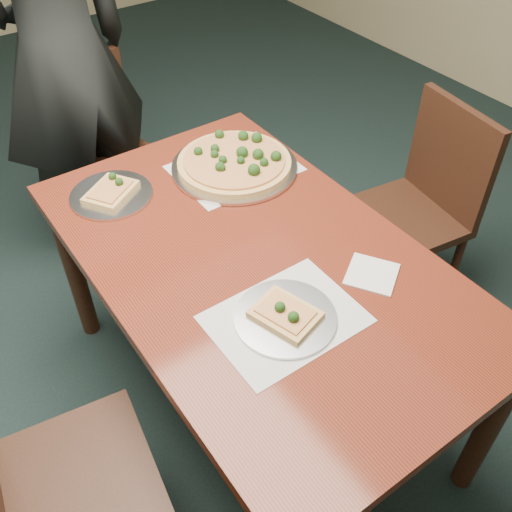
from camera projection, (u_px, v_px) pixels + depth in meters
ground at (188, 403)px, 2.21m from camera, size 8.00×8.00×0.00m
dining_table at (256, 277)px, 1.79m from camera, size 0.90×1.50×0.75m
chair_far at (112, 153)px, 2.57m from camera, size 0.52×0.52×0.91m
chair_left at (38, 485)px, 1.45m from camera, size 0.48×0.48×0.91m
chair_right at (420, 201)px, 2.31m from camera, size 0.47×0.47×0.91m
diner at (60, 55)px, 2.27m from camera, size 0.78×0.59×1.93m
placemat_main at (235, 168)px, 2.07m from camera, size 0.42×0.32×0.00m
placemat_near at (285, 319)px, 1.54m from camera, size 0.40×0.30×0.00m
pizza_pan at (235, 163)px, 2.05m from camera, size 0.45×0.45×0.07m
slice_plate_near at (285, 316)px, 1.53m from camera, size 0.28×0.28×0.06m
slice_plate_far at (111, 193)px, 1.94m from camera, size 0.28×0.28×0.05m
napkin at (372, 274)px, 1.67m from camera, size 0.19×0.19×0.01m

